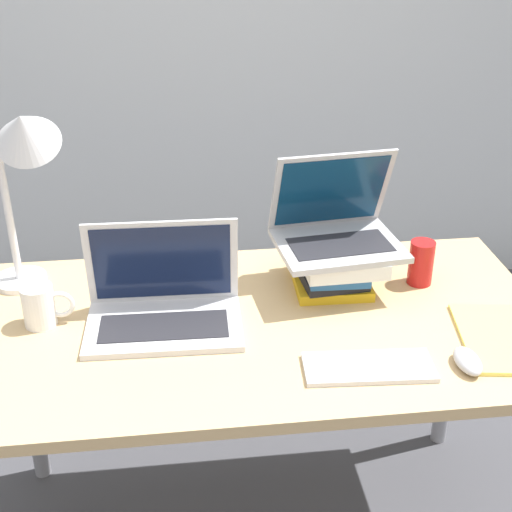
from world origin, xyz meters
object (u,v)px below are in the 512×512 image
notepad (509,338)px  mouse (468,361)px  book_stack (334,265)px  mug (40,306)px  wireless_keyboard (369,367)px  soda_can (421,263)px  laptop_on_books (336,227)px  laptop_left (164,304)px  desk_lamp (23,150)px

notepad → mouse: bearing=-146.8°
book_stack → mug: 0.75m
mouse → mug: mug is taller
mouse → mug: bearing=163.1°
book_stack → wireless_keyboard: (-0.00, -0.38, -0.06)m
mouse → notepad: size_ratio=0.32×
notepad → soda_can: soda_can is taller
mouse → mug: (-0.96, 0.29, 0.04)m
mug → mouse: bearing=-16.9°
laptop_on_books → wireless_keyboard: bearing=-90.6°
wireless_keyboard → mug: size_ratio=2.36×
laptop_on_books → wireless_keyboard: 0.42m
laptop_left → soda_can: 0.69m
mug → soda_can: bearing=5.1°
wireless_keyboard → desk_lamp: (-0.77, 0.46, 0.38)m
wireless_keyboard → notepad: 0.37m
wireless_keyboard → mug: (-0.74, 0.28, 0.05)m
mug → soda_can: (0.98, 0.09, 0.01)m
notepad → desk_lamp: 1.25m
book_stack → desk_lamp: 0.84m
notepad → mug: bearing=169.6°
laptop_left → soda_can: size_ratio=3.11×
wireless_keyboard → notepad: size_ratio=0.93×
soda_can → notepad: bearing=-66.9°
laptop_left → notepad: 0.83m
wireless_keyboard → mouse: mouse is taller
desk_lamp → mouse: bearing=-25.8°
book_stack → mouse: 0.45m
book_stack → notepad: bearing=-40.4°
wireless_keyboard → desk_lamp: 0.97m
notepad → soda_can: size_ratio=2.61×
laptop_left → wireless_keyboard: laptop_left is taller
wireless_keyboard → book_stack: bearing=89.7°
notepad → mug: 1.12m
laptop_on_books → mouse: laptop_on_books is taller
laptop_on_books → desk_lamp: size_ratio=0.65×
book_stack → notepad: size_ratio=0.81×
mouse → notepad: bearing=33.2°
laptop_left → notepad: bearing=-12.4°
notepad → book_stack: bearing=139.6°
book_stack → laptop_on_books: size_ratio=0.76×
book_stack → mug: (-0.74, -0.10, -0.01)m
mug → desk_lamp: (-0.02, 0.18, 0.33)m
wireless_keyboard → mouse: bearing=-4.5°
notepad → mug: mug is taller
soda_can → desk_lamp: size_ratio=0.23×
notepad → mug: (-1.10, 0.20, 0.05)m
book_stack → wireless_keyboard: book_stack is taller
wireless_keyboard → mug: bearing=159.7°
laptop_on_books → mouse: (0.22, -0.41, -0.15)m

